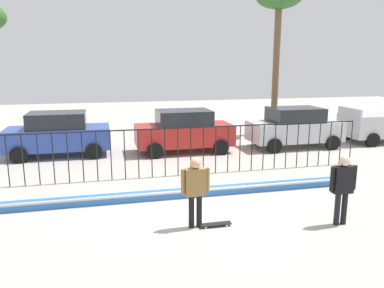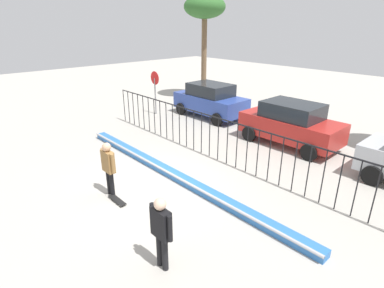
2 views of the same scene
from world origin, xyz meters
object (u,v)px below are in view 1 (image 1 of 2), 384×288
object	(u,v)px
skateboarder	(195,186)
palm_tree_tall	(279,3)
parked_car_red	(184,131)
parked_car_blue	(58,134)
camera_operator	(343,184)
parked_car_silver	(294,127)
skateboard	(215,224)

from	to	relation	value
skateboarder	palm_tree_tall	xyz separation A→B (m)	(7.37, 11.30, 6.04)
skateboarder	parked_car_red	world-z (taller)	parked_car_red
parked_car_blue	parked_car_red	xyz separation A→B (m)	(5.42, -0.51, 0.00)
parked_car_blue	parked_car_red	bearing A→B (deg)	-9.34
skateboarder	camera_operator	size ratio (longest dim) A/B	0.99
parked_car_blue	parked_car_silver	bearing A→B (deg)	-8.10
parked_car_red	skateboard	bearing A→B (deg)	-100.16
parked_car_red	palm_tree_tall	world-z (taller)	palm_tree_tall
skateboarder	parked_car_silver	world-z (taller)	parked_car_silver
parked_car_silver	parked_car_blue	bearing A→B (deg)	177.34
palm_tree_tall	parked_car_blue	bearing A→B (deg)	-166.13
skateboard	parked_car_red	distance (m)	8.17
parked_car_blue	palm_tree_tall	xyz separation A→B (m)	(11.36, 2.81, 6.12)
skateboarder	camera_operator	distance (m)	3.62
parked_car_blue	parked_car_silver	size ratio (longest dim) A/B	1.00
camera_operator	parked_car_silver	world-z (taller)	parked_car_silver
camera_operator	parked_car_blue	world-z (taller)	parked_car_blue
parked_car_silver	skateboard	bearing A→B (deg)	-127.27
skateboard	camera_operator	world-z (taller)	camera_operator
camera_operator	parked_car_red	bearing A→B (deg)	-72.13
parked_car_blue	parked_car_silver	distance (m)	10.77
camera_operator	parked_car_silver	xyz separation A→B (m)	(3.19, 8.39, -0.09)
skateboard	parked_car_silver	xyz separation A→B (m)	(6.26, 7.80, 0.91)
parked_car_red	palm_tree_tall	bearing A→B (deg)	25.66
skateboard	parked_car_blue	bearing A→B (deg)	104.50
parked_car_blue	skateboard	bearing A→B (deg)	-66.36
camera_operator	palm_tree_tall	xyz separation A→B (m)	(3.82, 11.97, 6.03)
skateboard	parked_car_silver	size ratio (longest dim) A/B	0.19
skateboarder	skateboard	xyz separation A→B (m)	(0.49, -0.08, -1.00)
skateboarder	camera_operator	world-z (taller)	camera_operator
parked_car_silver	palm_tree_tall	xyz separation A→B (m)	(0.62, 3.58, 6.12)
parked_car_red	palm_tree_tall	size ratio (longest dim) A/B	0.53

